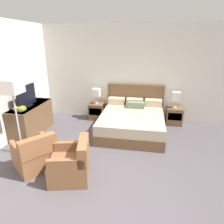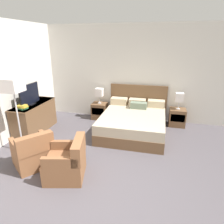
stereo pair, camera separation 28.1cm
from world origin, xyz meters
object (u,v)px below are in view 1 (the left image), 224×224
book_red_cover (20,110)px  armchair_by_window (35,155)px  book_blue_cover (20,109)px  table_lamp_left (96,93)px  book_small_top (19,107)px  floor_lamp (12,91)px  nightstand_right (174,116)px  armchair_companion (72,164)px  bed (132,121)px  tv (27,96)px  table_lamp_right (176,96)px  dresser (32,119)px  nightstand_left (97,111)px

book_red_cover → armchair_by_window: 1.46m
book_blue_cover → armchair_by_window: bearing=-47.7°
table_lamp_left → book_small_top: table_lamp_left is taller
book_small_top → floor_lamp: size_ratio=0.12×
nightstand_right → book_red_cover: bearing=-154.8°
book_blue_cover → armchair_companion: (1.73, -1.16, -0.57)m
bed → book_red_cover: 2.89m
nightstand_right → book_blue_cover: book_blue_cover is taller
tv → floor_lamp: 1.08m
table_lamp_left → book_blue_cover: (-1.44, -1.80, -0.01)m
book_blue_cover → floor_lamp: floor_lamp is taller
table_lamp_left → table_lamp_right: bearing=0.0°
table_lamp_left → armchair_companion: 3.04m
book_blue_cover → armchair_by_window: 1.47m
armchair_by_window → floor_lamp: size_ratio=0.57×
book_red_cover → floor_lamp: bearing=-60.6°
dresser → armchair_by_window: size_ratio=1.48×
tv → book_red_cover: 0.44m
nightstand_right → book_red_cover: (-3.83, -1.80, 0.57)m
nightstand_left → book_small_top: 2.39m
book_blue_cover → book_small_top: 0.03m
nightstand_right → dresser: 4.08m
tv → armchair_by_window: tv is taller
table_lamp_right → floor_lamp: bearing=-145.6°
nightstand_left → book_blue_cover: (-1.44, -1.80, 0.60)m
nightstand_right → table_lamp_left: 2.47m
table_lamp_left → book_red_cover: (-1.43, -1.80, -0.04)m
dresser → nightstand_left: bearing=42.9°
bed → table_lamp_right: size_ratio=4.23×
armchair_companion → floor_lamp: size_ratio=0.49×
bed → armchair_companion: bed is taller
table_lamp_left → armchair_companion: size_ratio=0.58×
book_red_cover → book_small_top: book_small_top is taller
nightstand_right → tv: bearing=-159.5°
nightstand_left → table_lamp_right: (2.40, 0.00, 0.61)m
book_red_cover → armchair_companion: 2.15m
bed → armchair_by_window: size_ratio=2.12×
table_lamp_left → book_small_top: size_ratio=2.36×
nightstand_right → floor_lamp: (-3.50, -2.39, 1.18)m
armchair_by_window → book_blue_cover: bearing=132.3°
bed → floor_lamp: 3.06m
bed → book_blue_cover: bearing=-157.7°
tv → book_red_cover: size_ratio=3.54×
nightstand_right → table_lamp_right: bearing=90.0°
nightstand_left → dresser: dresser is taller
dresser → floor_lamp: bearing=-71.4°
table_lamp_right → book_blue_cover: size_ratio=1.94×
table_lamp_right → book_small_top: table_lamp_right is taller
table_lamp_left → armchair_by_window: table_lamp_left is taller
dresser → bed: bearing=13.3°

